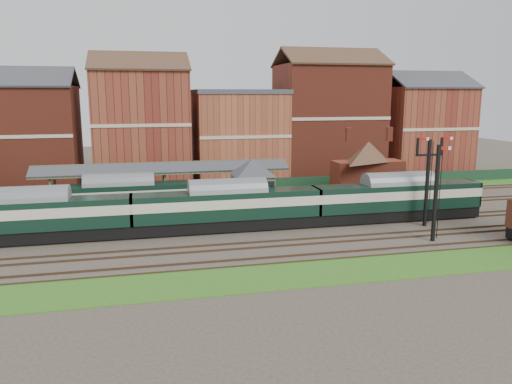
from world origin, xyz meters
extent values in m
plane|color=#473D33|center=(0.00, 0.00, 0.00)|extent=(160.00, 160.00, 0.00)
cube|color=#2D6619|center=(0.00, 16.00, 0.03)|extent=(90.00, 4.50, 0.06)
cube|color=#2D6619|center=(0.00, -12.00, 0.03)|extent=(90.00, 5.00, 0.06)
cube|color=#193823|center=(0.00, 18.00, 0.75)|extent=(90.00, 0.12, 1.50)
cube|color=#2D2D2D|center=(-5.00, 9.75, 0.50)|extent=(55.00, 3.40, 1.00)
cube|color=#6B805B|center=(-3.00, 3.25, 1.20)|extent=(3.40, 3.20, 2.40)
cube|color=#4D5334|center=(-3.00, 3.25, 3.40)|extent=(3.60, 3.40, 2.00)
pyramid|color=#383A3F|center=(-3.00, 3.25, 5.20)|extent=(5.40, 5.40, 1.60)
cube|color=maroon|center=(5.00, 3.25, 1.10)|extent=(3.00, 2.40, 2.20)
cube|color=#4C3323|center=(5.00, 2.60, 2.55)|extent=(3.20, 1.34, 0.79)
cube|color=#4C3323|center=(5.00, 3.90, 2.55)|extent=(3.20, 1.34, 0.79)
cube|color=maroon|center=(12.00, 9.75, 2.75)|extent=(8.00, 3.00, 3.50)
pyramid|color=#4C3323|center=(12.00, 9.75, 5.60)|extent=(8.10, 8.10, 2.20)
cube|color=maroon|center=(9.50, 9.75, 6.10)|extent=(0.60, 0.60, 1.60)
cube|color=maroon|center=(14.50, 9.75, 6.10)|extent=(0.60, 0.60, 1.60)
cube|color=#4D5334|center=(-22.00, 8.45, 2.70)|extent=(0.22, 0.22, 3.40)
cube|color=#4D5334|center=(0.00, 11.05, 2.70)|extent=(0.22, 0.22, 3.40)
cube|color=#383A3F|center=(-11.00, 8.80, 4.60)|extent=(26.00, 1.99, 0.90)
cube|color=#383A3F|center=(-11.00, 10.70, 4.60)|extent=(26.00, 1.99, 0.90)
cube|color=#4D5334|center=(-11.00, 9.75, 4.98)|extent=(26.00, 0.20, 0.20)
cube|color=black|center=(12.00, -2.50, 4.00)|extent=(0.25, 0.25, 8.00)
cube|color=black|center=(12.00, -2.50, 6.60)|extent=(2.60, 0.18, 0.18)
cube|color=#B2140F|center=(11.35, -2.50, 8.05)|extent=(1.10, 0.08, 0.25)
cube|color=#B2140F|center=(13.75, -2.50, 8.05)|extent=(1.10, 0.08, 0.25)
cube|color=black|center=(10.00, -7.00, 4.00)|extent=(0.25, 0.25, 8.00)
cube|color=#B2140F|center=(10.55, -7.00, 7.70)|extent=(1.10, 0.08, 0.25)
cube|color=maroon|center=(-28.00, 25.00, 6.50)|extent=(14.00, 10.00, 13.00)
cube|color=maroon|center=(-13.00, 25.00, 7.50)|extent=(12.00, 10.00, 15.00)
cube|color=#A45235|center=(0.00, 25.00, 6.00)|extent=(12.00, 10.00, 12.00)
cube|color=maroon|center=(13.00, 25.00, 8.00)|extent=(14.00, 10.00, 16.00)
cube|color=maroon|center=(28.00, 25.00, 6.50)|extent=(12.00, 10.00, 13.00)
cube|color=black|center=(-22.54, 0.00, 0.67)|extent=(16.53, 2.31, 1.01)
cube|color=black|center=(-22.54, 0.00, 2.36)|extent=(16.53, 2.57, 2.39)
cube|color=beige|center=(-22.54, 0.00, 2.65)|extent=(16.55, 2.61, 0.83)
cube|color=slate|center=(-22.54, 0.00, 3.70)|extent=(16.53, 2.57, 0.55)
cube|color=black|center=(-6.01, 0.00, 0.67)|extent=(16.53, 2.31, 1.01)
cube|color=black|center=(-6.01, 0.00, 2.36)|extent=(16.53, 2.57, 2.39)
cube|color=beige|center=(-6.01, 0.00, 2.65)|extent=(16.55, 2.61, 0.83)
cube|color=slate|center=(-6.01, 0.00, 3.70)|extent=(16.53, 2.57, 0.55)
cube|color=black|center=(10.52, 0.00, 0.67)|extent=(16.53, 2.31, 1.01)
cube|color=black|center=(10.52, 0.00, 2.36)|extent=(16.53, 2.57, 2.39)
cube|color=beige|center=(10.52, 0.00, 2.65)|extent=(16.55, 2.61, 0.83)
cube|color=slate|center=(10.52, 0.00, 3.70)|extent=(16.53, 2.57, 0.55)
cube|color=black|center=(-15.44, 6.50, 0.65)|extent=(15.94, 2.23, 0.97)
cube|color=black|center=(-15.44, 6.50, 2.29)|extent=(15.94, 2.48, 2.30)
cube|color=beige|center=(-15.44, 6.50, 2.56)|extent=(15.96, 2.52, 0.80)
cube|color=slate|center=(-15.44, 6.50, 3.57)|extent=(15.94, 2.48, 0.53)
camera|label=1|loc=(-13.34, -42.46, 11.93)|focal=35.00mm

